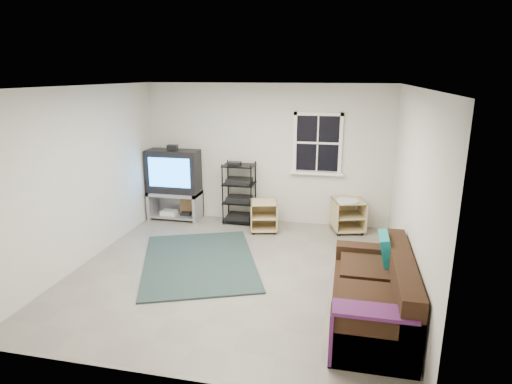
% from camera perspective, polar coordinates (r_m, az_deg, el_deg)
% --- Properties ---
extents(room, '(4.60, 4.62, 4.60)m').
position_cam_1_polar(room, '(7.85, 8.19, 5.95)').
color(room, gray).
rests_on(room, ground).
extents(tv_unit, '(1.00, 0.50, 1.46)m').
position_cam_1_polar(tv_unit, '(8.39, -10.85, 1.75)').
color(tv_unit, '#92939A').
rests_on(tv_unit, ground).
extents(av_rack, '(0.58, 0.42, 1.17)m').
position_cam_1_polar(av_rack, '(8.10, -2.24, -0.65)').
color(av_rack, black).
rests_on(av_rack, ground).
extents(side_table_left, '(0.57, 0.57, 0.56)m').
position_cam_1_polar(side_table_left, '(7.75, 1.03, -3.01)').
color(side_table_left, tan).
rests_on(side_table_left, ground).
extents(side_table_right, '(0.67, 0.67, 0.62)m').
position_cam_1_polar(side_table_right, '(7.88, 12.09, -2.69)').
color(side_table_right, tan).
rests_on(side_table_right, ground).
extents(sofa, '(0.86, 1.93, 0.88)m').
position_cam_1_polar(sofa, '(5.19, 15.53, -13.29)').
color(sofa, black).
rests_on(sofa, ground).
extents(shag_rug, '(2.35, 2.70, 0.03)m').
position_cam_1_polar(shag_rug, '(6.63, -7.56, -9.13)').
color(shag_rug, '#332316').
rests_on(shag_rug, ground).
extents(paper_bag, '(0.28, 0.18, 0.40)m').
position_cam_1_polar(paper_bag, '(8.59, -8.98, -2.02)').
color(paper_bag, '#8D613F').
rests_on(paper_bag, ground).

